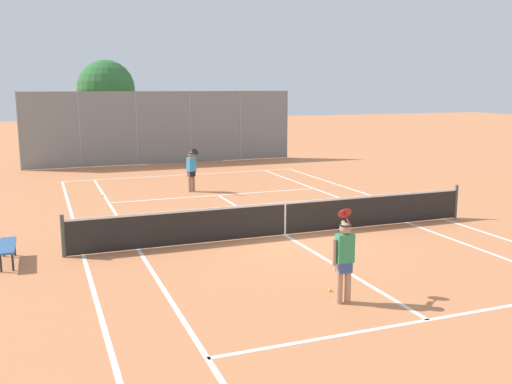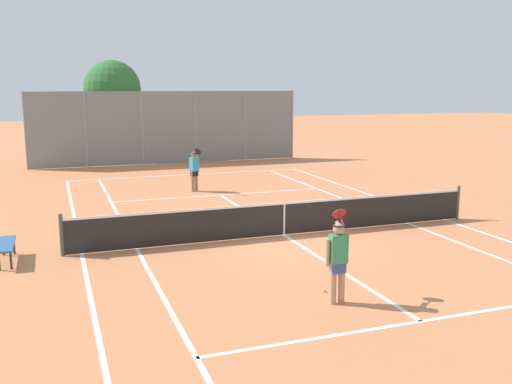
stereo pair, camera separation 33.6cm
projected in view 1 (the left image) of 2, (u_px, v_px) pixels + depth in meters
The scene contains 12 objects.
ground_plane at pixel (285, 235), 16.15m from camera, with size 120.00×120.00×0.00m, color #CC7A4C.
court_line_markings at pixel (285, 235), 16.15m from camera, with size 11.10×23.90×0.01m.
tennis_net at pixel (285, 217), 16.06m from camera, with size 12.00×0.10×1.07m.
player_near_side at pixel (344, 257), 10.95m from camera, with size 0.68×0.73×1.77m.
player_far_left at pixel (192, 169), 22.64m from camera, with size 0.43×0.90×1.77m.
loose_tennis_ball_1 at pixel (223, 206), 19.81m from camera, with size 0.07×0.07×0.07m, color #D1DB33.
loose_tennis_ball_3 at pixel (103, 195), 21.82m from camera, with size 0.07×0.07×0.07m, color #D1DB33.
loose_tennis_ball_4 at pixel (330, 290), 11.70m from camera, with size 0.07×0.07×0.07m, color #D1DB33.
loose_tennis_ball_5 at pixel (285, 206), 19.93m from camera, with size 0.07×0.07×0.07m, color #D1DB33.
courtside_bench at pixel (7, 247), 13.48m from camera, with size 0.36×1.50×0.47m.
back_fence at pixel (164, 128), 30.68m from camera, with size 14.59×0.08×3.91m.
tree_behind_left at pixel (108, 91), 31.76m from camera, with size 3.18×3.18×5.60m.
Camera 1 is at (-6.36, -14.33, 4.16)m, focal length 40.00 mm.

